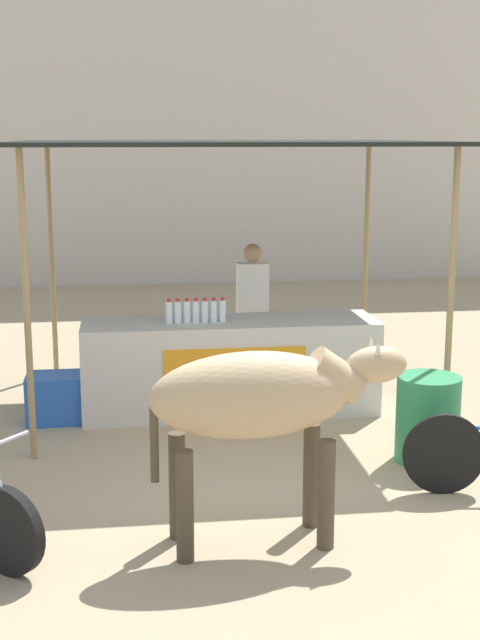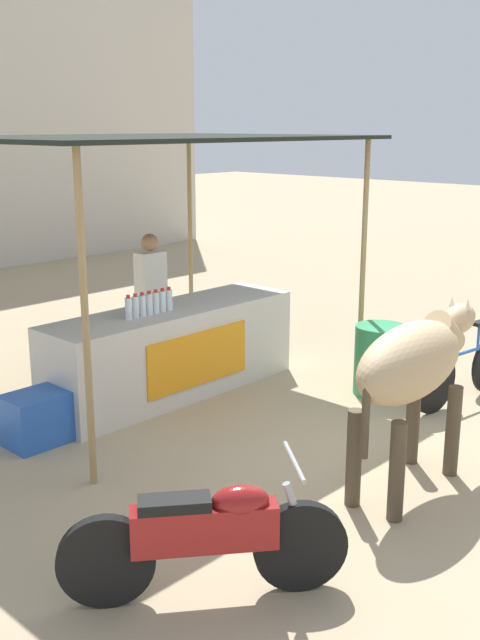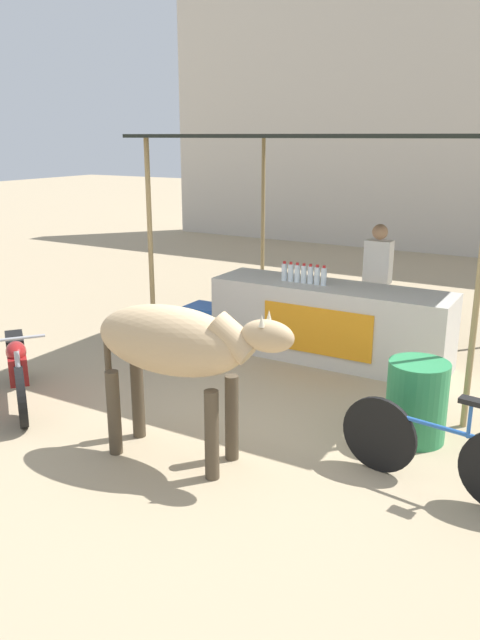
{
  "view_description": "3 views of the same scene",
  "coord_description": "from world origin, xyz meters",
  "px_view_note": "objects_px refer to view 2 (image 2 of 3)",
  "views": [
    {
      "loc": [
        -1.06,
        -6.59,
        2.81
      ],
      "look_at": [
        -0.02,
        1.27,
        1.16
      ],
      "focal_mm": 50.0,
      "sensor_mm": 36.0,
      "label": 1
    },
    {
      "loc": [
        -5.14,
        -3.68,
        2.85
      ],
      "look_at": [
        -0.35,
        0.86,
        1.13
      ],
      "focal_mm": 42.0,
      "sensor_mm": 36.0,
      "label": 2
    },
    {
      "loc": [
        2.79,
        -4.85,
        2.73
      ],
      "look_at": [
        -0.38,
        0.61,
        0.86
      ],
      "focal_mm": 35.0,
      "sensor_mm": 36.0,
      "label": 3
    }
  ],
  "objects_px": {
    "water_barrel": "(380,360)",
    "cooler_box": "(38,418)",
    "bicycle_leaning": "(464,371)",
    "stall_counter": "(173,351)",
    "cow": "(414,365)",
    "motorcycle_parked": "(208,535)",
    "vendor_behind_counter": "(151,302)"
  },
  "relations": [
    {
      "from": "water_barrel",
      "to": "cooler_box",
      "type": "bearing_deg",
      "value": 154.82
    },
    {
      "from": "cooler_box",
      "to": "water_barrel",
      "type": "relative_size",
      "value": 0.79
    },
    {
      "from": "bicycle_leaning",
      "to": "stall_counter",
      "type": "bearing_deg",
      "value": 128.27
    },
    {
      "from": "cooler_box",
      "to": "cow",
      "type": "xyz_separation_m",
      "value": [
        1.59,
        -2.93,
        0.79
      ]
    },
    {
      "from": "stall_counter",
      "to": "cooler_box",
      "type": "distance_m",
      "value": 1.77
    },
    {
      "from": "cooler_box",
      "to": "stall_counter",
      "type": "bearing_deg",
      "value": 3.18
    },
    {
      "from": "water_barrel",
      "to": "bicycle_leaning",
      "type": "bearing_deg",
      "value": -64.23
    },
    {
      "from": "motorcycle_parked",
      "to": "cooler_box",
      "type": "bearing_deg",
      "value": 78.81
    },
    {
      "from": "stall_counter",
      "to": "vendor_behind_counter",
      "type": "relative_size",
      "value": 1.82
    },
    {
      "from": "bicycle_leaning",
      "to": "water_barrel",
      "type": "bearing_deg",
      "value": 115.77
    },
    {
      "from": "cooler_box",
      "to": "bicycle_leaning",
      "type": "distance_m",
      "value": 4.36
    },
    {
      "from": "water_barrel",
      "to": "bicycle_leaning",
      "type": "relative_size",
      "value": 0.46
    },
    {
      "from": "vendor_behind_counter",
      "to": "water_barrel",
      "type": "height_order",
      "value": "vendor_behind_counter"
    },
    {
      "from": "stall_counter",
      "to": "motorcycle_parked",
      "type": "distance_m",
      "value": 3.72
    },
    {
      "from": "vendor_behind_counter",
      "to": "cooler_box",
      "type": "height_order",
      "value": "vendor_behind_counter"
    },
    {
      "from": "water_barrel",
      "to": "cow",
      "type": "xyz_separation_m",
      "value": [
        -1.7,
        -1.39,
        0.65
      ]
    },
    {
      "from": "motorcycle_parked",
      "to": "bicycle_leaning",
      "type": "distance_m",
      "value": 4.26
    },
    {
      "from": "water_barrel",
      "to": "cow",
      "type": "bearing_deg",
      "value": -140.71
    },
    {
      "from": "stall_counter",
      "to": "cow",
      "type": "height_order",
      "value": "cow"
    },
    {
      "from": "vendor_behind_counter",
      "to": "water_barrel",
      "type": "relative_size",
      "value": 2.16
    },
    {
      "from": "stall_counter",
      "to": "cooler_box",
      "type": "height_order",
      "value": "stall_counter"
    },
    {
      "from": "cooler_box",
      "to": "cow",
      "type": "relative_size",
      "value": 0.33
    },
    {
      "from": "water_barrel",
      "to": "stall_counter",
      "type": "bearing_deg",
      "value": 133.15
    },
    {
      "from": "motorcycle_parked",
      "to": "stall_counter",
      "type": "bearing_deg",
      "value": 51.71
    },
    {
      "from": "stall_counter",
      "to": "bicycle_leaning",
      "type": "height_order",
      "value": "stall_counter"
    },
    {
      "from": "stall_counter",
      "to": "motorcycle_parked",
      "type": "bearing_deg",
      "value": -128.29
    },
    {
      "from": "water_barrel",
      "to": "bicycle_leaning",
      "type": "distance_m",
      "value": 0.88
    },
    {
      "from": "vendor_behind_counter",
      "to": "motorcycle_parked",
      "type": "height_order",
      "value": "vendor_behind_counter"
    },
    {
      "from": "vendor_behind_counter",
      "to": "motorcycle_parked",
      "type": "bearing_deg",
      "value": -125.78
    },
    {
      "from": "stall_counter",
      "to": "motorcycle_parked",
      "type": "xyz_separation_m",
      "value": [
        -2.31,
        -2.92,
        -0.05
      ]
    },
    {
      "from": "stall_counter",
      "to": "water_barrel",
      "type": "xyz_separation_m",
      "value": [
        1.54,
        -1.64,
        -0.1
      ]
    },
    {
      "from": "stall_counter",
      "to": "cow",
      "type": "xyz_separation_m",
      "value": [
        -0.16,
        -3.03,
        0.55
      ]
    }
  ]
}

